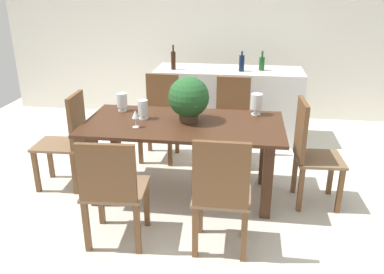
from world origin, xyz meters
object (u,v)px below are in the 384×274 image
at_px(chair_far_left, 161,113).
at_px(crystal_vase_right, 122,101).
at_px(kitchen_counter, 228,104).
at_px(chair_head_end, 68,138).
at_px(chair_far_right, 232,116).
at_px(chair_near_left, 112,187).
at_px(wine_bottle_tall, 242,63).
at_px(crystal_vase_center_near, 257,102).
at_px(wine_bottle_green, 262,63).
at_px(flower_centerpiece, 189,98).
at_px(chair_foot_end, 309,149).
at_px(crystal_vase_left, 143,108).
at_px(wine_glass, 135,115).
at_px(chair_near_right, 221,192).
at_px(dining_table, 184,136).
at_px(wine_bottle_clear, 173,60).

relative_size(chair_far_left, crystal_vase_right, 5.28).
height_order(chair_far_left, kitchen_counter, chair_far_left).
xyz_separation_m(chair_head_end, chair_far_right, (1.61, 0.91, -0.00)).
xyz_separation_m(chair_near_left, wine_bottle_tall, (0.93, 2.46, 0.51)).
relative_size(crystal_vase_center_near, wine_bottle_green, 0.88).
bearing_deg(chair_far_right, flower_centerpiece, -112.33).
height_order(chair_far_right, wine_bottle_green, wine_bottle_green).
relative_size(chair_foot_end, crystal_vase_left, 5.42).
xyz_separation_m(crystal_vase_left, crystal_vase_right, (-0.28, 0.22, 0.00)).
relative_size(crystal_vase_right, wine_bottle_tall, 0.74).
xyz_separation_m(crystal_vase_center_near, crystal_vase_right, (-1.37, -0.06, -0.02)).
bearing_deg(wine_glass, crystal_vase_right, 120.17).
bearing_deg(chair_far_left, wine_glass, -86.89).
xyz_separation_m(chair_far_right, wine_bottle_tall, (0.08, 0.63, 0.50)).
bearing_deg(crystal_vase_right, wine_glass, -59.83).
bearing_deg(kitchen_counter, wine_glass, -112.59).
xyz_separation_m(chair_far_left, crystal_vase_left, (0.02, -0.86, 0.32)).
height_order(chair_head_end, chair_foot_end, chair_foot_end).
bearing_deg(chair_far_right, wine_bottle_tall, 84.51).
height_order(chair_head_end, wine_bottle_tall, wine_bottle_tall).
xyz_separation_m(flower_centerpiece, wine_bottle_tall, (0.46, 1.50, 0.05)).
bearing_deg(flower_centerpiece, chair_near_right, -68.29).
bearing_deg(dining_table, crystal_vase_right, 158.29).
distance_m(crystal_vase_left, wine_bottle_green, 1.97).
distance_m(wine_glass, wine_bottle_tall, 1.97).
bearing_deg(chair_far_right, chair_near_left, -113.19).
distance_m(chair_near_left, crystal_vase_center_near, 1.70).
bearing_deg(wine_bottle_clear, chair_near_right, -71.97).
bearing_deg(wine_bottle_green, wine_bottle_tall, -160.73).
height_order(flower_centerpiece, crystal_vase_center_near, flower_centerpiece).
xyz_separation_m(chair_near_left, wine_bottle_green, (1.18, 2.55, 0.50)).
relative_size(chair_near_right, chair_near_left, 1.05).
bearing_deg(chair_near_left, wine_bottle_clear, -94.54).
bearing_deg(chair_far_right, crystal_vase_center_near, -64.84).
distance_m(crystal_vase_right, wine_glass, 0.53).
relative_size(chair_far_right, chair_foot_end, 0.96).
height_order(crystal_vase_center_near, wine_bottle_clear, wine_bottle_clear).
distance_m(crystal_vase_left, crystal_vase_right, 0.35).
xyz_separation_m(chair_head_end, flower_centerpiece, (1.23, 0.05, 0.45)).
relative_size(chair_near_left, crystal_vase_center_near, 4.35).
relative_size(crystal_vase_left, kitchen_counter, 0.10).
bearing_deg(chair_head_end, wine_bottle_clear, 150.13).
height_order(dining_table, wine_bottle_green, wine_bottle_green).
bearing_deg(chair_near_right, flower_centerpiece, -68.09).
distance_m(crystal_vase_right, wine_bottle_green, 1.99).
distance_m(chair_foot_end, crystal_vase_right, 1.91).
bearing_deg(chair_near_right, chair_far_right, -89.91).
distance_m(chair_far_right, wine_bottle_clear, 1.14).
bearing_deg(crystal_vase_left, kitchen_counter, 64.66).
relative_size(dining_table, chair_head_end, 1.90).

